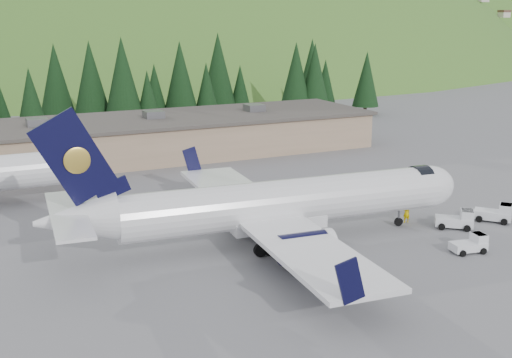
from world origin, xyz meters
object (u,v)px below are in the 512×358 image
object	(u,v)px
baggage_tug_b	(496,213)
terminal_building	(118,139)
airliner	(275,205)
ramp_worker	(407,213)
baggage_tug_d	(458,220)
baggage_tug_a	(471,244)

from	to	relation	value
baggage_tug_b	terminal_building	world-z (taller)	terminal_building
airliner	baggage_tug_b	world-z (taller)	airliner
ramp_worker	airliner	bearing A→B (deg)	2.13
baggage_tug_d	ramp_worker	size ratio (longest dim) A/B	1.85
airliner	ramp_worker	size ratio (longest dim) A/B	19.17
baggage_tug_b	ramp_worker	distance (m)	8.39
terminal_building	baggage_tug_d	xyz separation A→B (m)	(20.37, -41.69, -1.85)
baggage_tug_a	baggage_tug_d	world-z (taller)	baggage_tug_d
baggage_tug_a	baggage_tug_d	bearing A→B (deg)	67.42
airliner	terminal_building	bearing A→B (deg)	100.58
airliner	ramp_worker	world-z (taller)	airliner
baggage_tug_a	terminal_building	distance (m)	49.85
baggage_tug_a	terminal_building	xyz separation A→B (m)	(-17.13, 46.77, 1.95)
airliner	baggage_tug_a	distance (m)	16.10
baggage_tug_b	terminal_building	distance (m)	48.66
airliner	ramp_worker	bearing A→B (deg)	2.44
baggage_tug_a	baggage_tug_d	size ratio (longest dim) A/B	0.85
ramp_worker	baggage_tug_d	bearing A→B (deg)	138.01
baggage_tug_d	ramp_worker	bearing A→B (deg)	171.72
baggage_tug_b	terminal_building	bearing A→B (deg)	170.49
ramp_worker	terminal_building	bearing A→B (deg)	-61.49
ramp_worker	baggage_tug_a	bearing A→B (deg)	93.52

